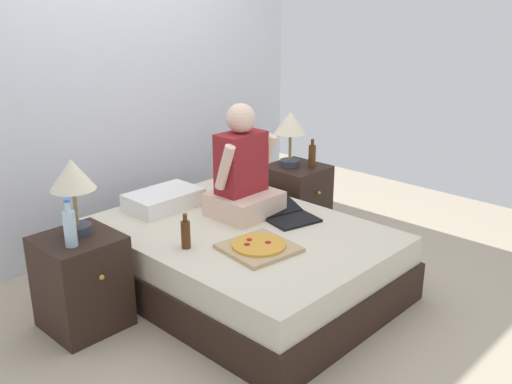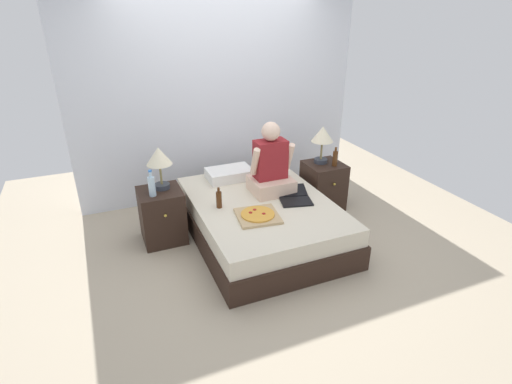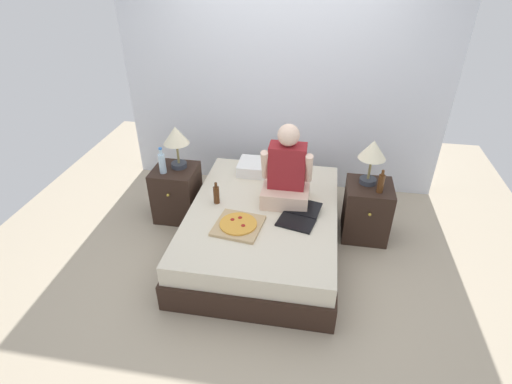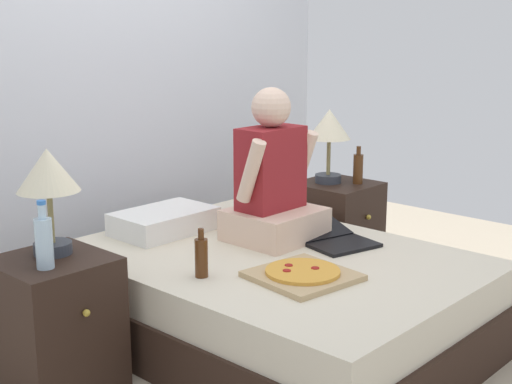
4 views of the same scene
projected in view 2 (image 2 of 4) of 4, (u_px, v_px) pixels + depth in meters
ground_plane at (261, 236)px, 4.40m from camera, size 5.62×5.62×0.00m
wall_back at (219, 99)px, 4.97m from camera, size 3.62×0.12×2.50m
bed at (261, 219)px, 4.31m from camera, size 1.42×1.93×0.44m
nightstand_left at (162, 215)px, 4.23m from camera, size 0.44×0.47×0.58m
lamp_on_left_nightstand at (159, 159)px, 4.02m from camera, size 0.26×0.26×0.45m
water_bottle at (152, 186)px, 3.95m from camera, size 0.07×0.07×0.28m
nightstand_right at (323, 186)px, 4.92m from camera, size 0.44×0.47×0.58m
lamp_on_right_nightstand at (322, 137)px, 4.69m from camera, size 0.26×0.26×0.45m
beer_bottle at (335, 158)px, 4.70m from camera, size 0.06×0.06×0.23m
pillow at (229, 174)px, 4.72m from camera, size 0.52×0.34×0.12m
person_seated at (271, 167)px, 4.31m from camera, size 0.47×0.40×0.78m
laptop at (295, 198)px, 4.23m from camera, size 0.41×0.48×0.07m
pizza_box at (258, 215)px, 3.88m from camera, size 0.45×0.45×0.05m
beer_bottle_on_bed at (219, 199)px, 4.04m from camera, size 0.06×0.06×0.22m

